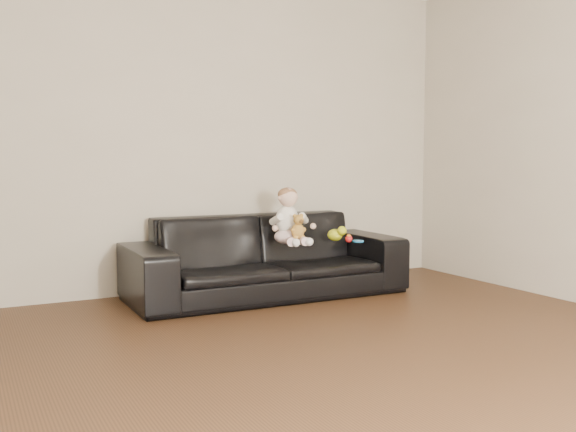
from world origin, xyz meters
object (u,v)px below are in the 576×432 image
sofa (266,256)px  baby (289,219)px  teddy_bear (298,227)px  toy_green (335,235)px  toy_rattle (349,239)px  toy_blue_disc (358,241)px

sofa → baby: bearing=-39.7°
teddy_bear → toy_green: bearing=52.1°
sofa → toy_green: size_ratio=15.45×
sofa → baby: size_ratio=4.89×
toy_rattle → sofa: bearing=158.2°
sofa → toy_blue_disc: bearing=-18.9°
sofa → teddy_bear: bearing=-59.0°
toy_rattle → toy_green: bearing=106.9°
baby → toy_blue_disc: bearing=6.2°
teddy_bear → toy_blue_disc: bearing=33.2°
baby → toy_rattle: bearing=4.0°
baby → toy_rattle: size_ratio=7.57×
sofa → toy_green: bearing=-9.9°
sofa → teddy_bear: teddy_bear is taller
toy_blue_disc → toy_green: bearing=132.8°
toy_blue_disc → sofa: bearing=160.7°
baby → teddy_bear: bearing=-66.6°
baby → teddy_bear: size_ratio=2.31×
toy_green → toy_rattle: (0.04, -0.14, -0.02)m
teddy_bear → toy_rattle: (0.46, 0.01, -0.12)m
toy_green → toy_blue_disc: size_ratio=1.57×
baby → toy_rattle: 0.52m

